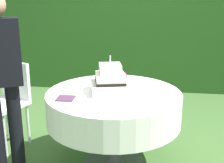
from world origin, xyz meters
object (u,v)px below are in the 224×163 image
(serving_plate_near, at_px, (109,111))
(wedding_cake, at_px, (111,81))
(serving_plate_right, at_px, (72,107))
(garden_chair, at_px, (9,96))
(cake_table, at_px, (114,107))
(napkin_stack, at_px, (66,98))
(standing_person, at_px, (0,76))
(serving_plate_far, at_px, (156,98))
(serving_plate_left, at_px, (119,80))

(serving_plate_near, bearing_deg, wedding_cake, 95.96)
(wedding_cake, relative_size, serving_plate_right, 3.11)
(garden_chair, bearing_deg, wedding_cake, -14.65)
(cake_table, xyz_separation_m, garden_chair, (-1.15, 0.31, -0.05))
(napkin_stack, bearing_deg, serving_plate_right, -60.58)
(cake_table, distance_m, wedding_cake, 0.24)
(standing_person, bearing_deg, serving_plate_far, 6.68)
(wedding_cake, xyz_separation_m, serving_plate_left, (0.04, 0.38, -0.09))
(serving_plate_far, height_order, serving_plate_right, same)
(serving_plate_right, distance_m, garden_chair, 1.14)
(serving_plate_left, xyz_separation_m, napkin_stack, (-0.39, -0.62, -0.00))
(serving_plate_far, distance_m, garden_chair, 1.60)
(serving_plate_near, bearing_deg, serving_plate_left, 90.71)
(cake_table, xyz_separation_m, serving_plate_far, (0.37, -0.12, 0.15))
(garden_chair, relative_size, standing_person, 0.56)
(serving_plate_right, relative_size, napkin_stack, 0.88)
(wedding_cake, height_order, garden_chair, wedding_cake)
(cake_table, bearing_deg, serving_plate_far, -17.13)
(cake_table, bearing_deg, napkin_stack, -149.83)
(serving_plate_left, bearing_deg, serving_plate_right, -109.91)
(garden_chair, xyz_separation_m, standing_person, (0.24, -0.57, 0.39))
(serving_plate_far, xyz_separation_m, napkin_stack, (-0.76, -0.11, -0.00))
(serving_plate_far, relative_size, standing_person, 0.08)
(wedding_cake, xyz_separation_m, serving_plate_far, (0.40, -0.13, -0.09))
(serving_plate_right, bearing_deg, serving_plate_left, 70.09)
(serving_plate_near, distance_m, garden_chair, 1.41)
(napkin_stack, distance_m, standing_person, 0.57)
(cake_table, relative_size, wedding_cake, 3.03)
(cake_table, distance_m, napkin_stack, 0.47)
(garden_chair, bearing_deg, standing_person, -67.70)
(serving_plate_left, xyz_separation_m, garden_chair, (-1.16, -0.09, -0.20))
(serving_plate_near, relative_size, garden_chair, 0.15)
(cake_table, xyz_separation_m, napkin_stack, (-0.38, -0.22, 0.15))
(serving_plate_near, height_order, garden_chair, garden_chair)
(serving_plate_near, relative_size, serving_plate_far, 1.11)
(serving_plate_left, height_order, standing_person, standing_person)
(serving_plate_near, relative_size, standing_person, 0.09)
(serving_plate_left, bearing_deg, serving_plate_near, -89.29)
(cake_table, height_order, serving_plate_far, serving_plate_far)
(wedding_cake, distance_m, garden_chair, 1.20)
(wedding_cake, height_order, serving_plate_right, wedding_cake)
(standing_person, bearing_deg, serving_plate_left, 35.52)
(serving_plate_right, height_order, garden_chair, garden_chair)
(cake_table, relative_size, standing_person, 0.76)
(garden_chair, bearing_deg, serving_plate_left, 4.26)
(cake_table, distance_m, standing_person, 1.01)
(serving_plate_near, xyz_separation_m, napkin_stack, (-0.40, 0.24, -0.00))
(wedding_cake, bearing_deg, serving_plate_far, -17.79)
(cake_table, relative_size, serving_plate_right, 9.40)
(wedding_cake, xyz_separation_m, serving_plate_right, (-0.25, -0.42, -0.09))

